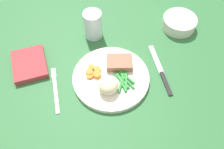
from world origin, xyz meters
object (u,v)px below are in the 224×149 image
object	(u,v)px
fork	(55,90)
knife	(161,70)
water_glass	(93,26)
napkin	(29,64)
salad_bowl	(179,22)
dinner_plate	(112,78)
meat_portion	(119,63)

from	to	relation	value
fork	knife	xyz separation A→B (cm)	(34.40, -0.03, -0.00)
water_glass	napkin	xyz separation A→B (cm)	(-23.21, -9.25, -3.33)
knife	napkin	size ratio (longest dim) A/B	1.55
water_glass	salad_bowl	size ratio (longest dim) A/B	0.83
napkin	salad_bowl	bearing A→B (deg)	6.80
knife	fork	bearing A→B (deg)	177.87
dinner_plate	salad_bowl	size ratio (longest dim) A/B	1.98
water_glass	salad_bowl	distance (cm)	31.80
fork	knife	distance (cm)	34.40
dinner_plate	water_glass	bearing A→B (deg)	96.51
napkin	dinner_plate	bearing A→B (deg)	-23.36
meat_portion	knife	world-z (taller)	meat_portion
knife	napkin	bearing A→B (deg)	162.77
salad_bowl	napkin	world-z (taller)	salad_bowl
salad_bowl	meat_portion	bearing A→B (deg)	-152.18
meat_portion	salad_bowl	size ratio (longest dim) A/B	0.67
fork	napkin	size ratio (longest dim) A/B	1.26
dinner_plate	napkin	size ratio (longest dim) A/B	1.84
salad_bowl	knife	bearing A→B (deg)	-126.12
dinner_plate	meat_portion	xyz separation A→B (cm)	(3.29, 3.83, 2.01)
dinner_plate	water_glass	xyz separation A→B (cm)	(-2.31, 20.28, 3.54)
meat_portion	napkin	xyz separation A→B (cm)	(-28.81, 7.19, -1.80)
meat_portion	napkin	size ratio (longest dim) A/B	0.62
fork	water_glass	distance (cm)	26.24
dinner_plate	knife	bearing A→B (deg)	-1.00
dinner_plate	meat_portion	bearing A→B (deg)	49.40
fork	knife	bearing A→B (deg)	4.29
meat_portion	fork	distance (cm)	21.94
dinner_plate	water_glass	world-z (taller)	water_glass
water_glass	salad_bowl	world-z (taller)	water_glass
meat_portion	water_glass	size ratio (longest dim) A/B	0.80
knife	meat_portion	bearing A→B (deg)	160.34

